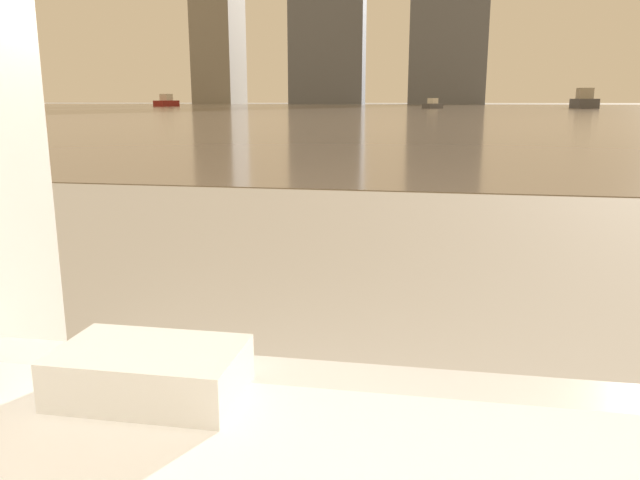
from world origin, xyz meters
The scene contains 6 objects.
towel_stack centered at (-0.21, 0.84, 0.60)m, with size 0.29×0.18×0.08m.
harbor_water centered at (0.00, 62.00, 0.01)m, with size 180.00×110.00×0.01m.
harbor_boat_1 centered at (-0.03, 68.60, 0.39)m, with size 2.23×2.96×1.07m.
harbor_boat_2 centered at (-35.54, 81.10, 0.58)m, with size 2.01×4.49×1.63m.
harbor_boat_3 centered at (16.09, 72.96, 0.76)m, with size 2.03×5.73×2.14m.
skyline_tower_1 centered at (-19.73, 118.00, 14.30)m, with size 13.64×6.02×28.60m.
Camera 1 is at (0.23, -0.03, 1.03)m, focal length 35.00 mm.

